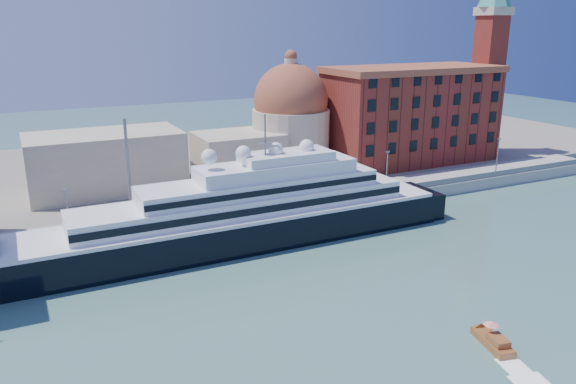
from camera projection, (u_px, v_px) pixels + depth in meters
ground at (338, 296)px, 74.69m from camera, size 400.00×400.00×0.00m
quay at (242, 214)px, 103.54m from camera, size 180.00×10.00×2.50m
land at (181, 167)px, 138.84m from camera, size 260.00×72.00×2.00m
quay_fence at (252, 211)px, 99.14m from camera, size 180.00×0.10×1.20m
superyacht at (221, 223)px, 89.82m from camera, size 83.02×11.51×24.81m
water_taxi at (493, 341)px, 62.93m from camera, size 3.38×6.36×2.88m
warehouse at (411, 114)px, 137.49m from camera, size 43.00×19.00×23.25m
campanile at (490, 49)px, 143.40m from camera, size 8.40×8.40×47.00m
church at (228, 137)px, 123.87m from camera, size 66.00×18.00×25.50m
lamp_posts at (175, 179)px, 94.22m from camera, size 120.80×2.40×18.00m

